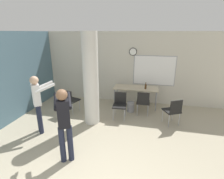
{
  "coord_description": "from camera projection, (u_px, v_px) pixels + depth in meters",
  "views": [
    {
      "loc": [
        0.81,
        -1.83,
        2.77
      ],
      "look_at": [
        -0.19,
        2.6,
        1.27
      ],
      "focal_mm": 28.0,
      "sensor_mm": 36.0,
      "label": 1
    }
  ],
  "objects": [
    {
      "name": "bottle_on_table",
      "position": [
        146.0,
        86.0,
        6.41
      ],
      "size": [
        0.07,
        0.07,
        0.25
      ],
      "color": "#4C3319",
      "rests_on": "folding_table"
    },
    {
      "name": "chair_table_front",
      "position": [
        120.0,
        103.0,
        5.79
      ],
      "size": [
        0.46,
        0.46,
        0.87
      ],
      "color": "black",
      "rests_on": "ground_plane"
    },
    {
      "name": "person_playing_front",
      "position": [
        64.0,
        120.0,
        3.68
      ],
      "size": [
        0.58,
        0.68,
        1.7
      ],
      "color": "#1E2338",
      "rests_on": "ground_plane"
    },
    {
      "name": "wall_back",
      "position": [
        131.0,
        68.0,
        6.98
      ],
      "size": [
        8.0,
        0.15,
        2.8
      ],
      "color": "beige",
      "rests_on": "ground_plane"
    },
    {
      "name": "chair_mid_room",
      "position": [
        173.0,
        110.0,
        5.32
      ],
      "size": [
        0.59,
        0.59,
        0.87
      ],
      "color": "black",
      "rests_on": "ground_plane"
    },
    {
      "name": "chair_table_right",
      "position": [
        143.0,
        101.0,
        5.98
      ],
      "size": [
        0.45,
        0.45,
        0.87
      ],
      "color": "black",
      "rests_on": "ground_plane"
    },
    {
      "name": "support_pillar",
      "position": [
        91.0,
        80.0,
        5.23
      ],
      "size": [
        0.46,
        0.46,
        2.8
      ],
      "color": "silver",
      "rests_on": "ground_plane"
    },
    {
      "name": "chair_near_pillar",
      "position": [
        70.0,
        99.0,
        6.16
      ],
      "size": [
        0.56,
        0.56,
        0.87
      ],
      "color": "black",
      "rests_on": "ground_plane"
    },
    {
      "name": "folding_table",
      "position": [
        136.0,
        89.0,
        6.62
      ],
      "size": [
        1.66,
        0.67,
        0.77
      ],
      "color": "beige",
      "rests_on": "ground_plane"
    },
    {
      "name": "person_watching_back",
      "position": [
        38.0,
        100.0,
        4.81
      ],
      "size": [
        0.64,
        0.63,
        1.67
      ],
      "color": "#1E2338",
      "rests_on": "ground_plane"
    },
    {
      "name": "waste_bin",
      "position": [
        131.0,
        107.0,
        6.35
      ],
      "size": [
        0.26,
        0.26,
        0.36
      ],
      "color": "gray",
      "rests_on": "ground_plane"
    },
    {
      "name": "wall_left_accent",
      "position": [
        6.0,
        79.0,
        5.34
      ],
      "size": [
        0.12,
        7.0,
        2.8
      ],
      "color": "slate",
      "rests_on": "ground_plane"
    }
  ]
}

